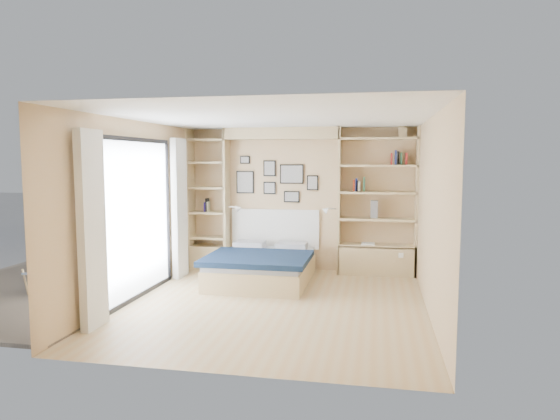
# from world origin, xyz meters

# --- Properties ---
(ground) EXTENTS (4.50, 4.50, 0.00)m
(ground) POSITION_xyz_m (0.00, 0.00, 0.00)
(ground) COLOR tan
(ground) RESTS_ON ground
(room_shell) EXTENTS (4.50, 4.50, 4.50)m
(room_shell) POSITION_xyz_m (-0.39, 1.52, 1.08)
(room_shell) COLOR tan
(room_shell) RESTS_ON ground
(bed) EXTENTS (1.58, 2.00, 1.07)m
(bed) POSITION_xyz_m (-0.45, 1.22, 0.26)
(bed) COLOR tan
(bed) RESTS_ON ground
(photo_gallery) EXTENTS (1.48, 0.02, 0.82)m
(photo_gallery) POSITION_xyz_m (-0.45, 2.22, 1.60)
(photo_gallery) COLOR black
(photo_gallery) RESTS_ON ground
(reading_lamps) EXTENTS (1.92, 0.12, 0.15)m
(reading_lamps) POSITION_xyz_m (-0.30, 2.00, 1.10)
(reading_lamps) COLOR silver
(reading_lamps) RESTS_ON ground
(shelf_decor) EXTENTS (3.54, 0.23, 2.03)m
(shelf_decor) POSITION_xyz_m (1.11, 2.07, 1.69)
(shelf_decor) COLOR #B12D13
(shelf_decor) RESTS_ON ground
(deck) EXTENTS (3.20, 4.00, 0.05)m
(deck) POSITION_xyz_m (-3.60, 0.00, 0.00)
(deck) COLOR #716353
(deck) RESTS_ON ground
(deck_chair) EXTENTS (0.55, 0.86, 0.83)m
(deck_chair) POSITION_xyz_m (-3.36, 0.11, 0.40)
(deck_chair) COLOR tan
(deck_chair) RESTS_ON ground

